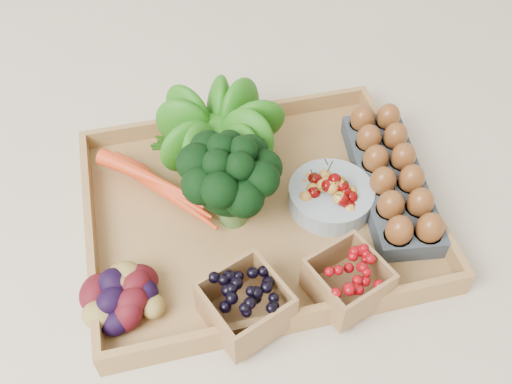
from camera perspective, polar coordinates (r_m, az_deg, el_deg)
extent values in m
plane|color=beige|center=(0.97, 0.00, -2.33)|extent=(4.00, 4.00, 0.00)
cube|color=#A77B46|center=(0.96, 0.00, -2.05)|extent=(0.55, 0.45, 0.01)
sphere|color=#10580D|center=(0.98, -3.88, 6.52)|extent=(0.15, 0.15, 0.15)
cylinder|color=#8C9EA5|center=(0.96, 7.48, -0.45)|extent=(0.14, 0.14, 0.04)
cube|color=#394049|center=(1.00, 13.24, 1.05)|extent=(0.15, 0.32, 0.04)
cube|color=black|center=(0.81, -1.08, -11.20)|extent=(0.14, 0.14, 0.07)
cube|color=maroon|center=(0.84, 9.12, -8.72)|extent=(0.13, 0.13, 0.07)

